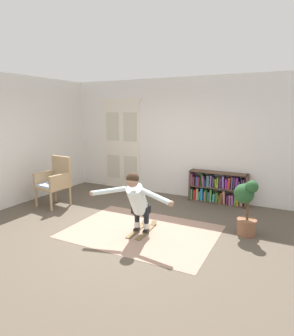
{
  "coord_description": "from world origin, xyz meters",
  "views": [
    {
      "loc": [
        2.57,
        -4.1,
        2.1
      ],
      "look_at": [
        0.15,
        0.63,
        1.05
      ],
      "focal_mm": 30.76,
      "sensor_mm": 36.0,
      "label": 1
    }
  ],
  "objects_px": {
    "wicker_chair": "(55,180)",
    "bookshelf": "(217,189)",
    "potted_plant": "(246,203)",
    "person_skier": "(137,198)",
    "skis_pair": "(142,230)"
  },
  "relations": [
    {
      "from": "wicker_chair",
      "to": "bookshelf",
      "type": "bearing_deg",
      "value": 29.73
    },
    {
      "from": "bookshelf",
      "to": "wicker_chair",
      "type": "distance_m",
      "value": 3.71
    },
    {
      "from": "potted_plant",
      "to": "person_skier",
      "type": "bearing_deg",
      "value": -150.76
    },
    {
      "from": "potted_plant",
      "to": "person_skier",
      "type": "height_order",
      "value": "person_skier"
    },
    {
      "from": "bookshelf",
      "to": "wicker_chair",
      "type": "relative_size",
      "value": 1.21
    },
    {
      "from": "wicker_chair",
      "to": "potted_plant",
      "type": "distance_m",
      "value": 4.08
    },
    {
      "from": "potted_plant",
      "to": "person_skier",
      "type": "xyz_separation_m",
      "value": [
        -1.63,
        -0.91,
        0.12
      ]
    },
    {
      "from": "bookshelf",
      "to": "potted_plant",
      "type": "distance_m",
      "value": 1.78
    },
    {
      "from": "bookshelf",
      "to": "person_skier",
      "type": "height_order",
      "value": "person_skier"
    },
    {
      "from": "person_skier",
      "to": "skis_pair",
      "type": "bearing_deg",
      "value": 94.02
    },
    {
      "from": "skis_pair",
      "to": "person_skier",
      "type": "xyz_separation_m",
      "value": [
        0.02,
        -0.22,
        0.65
      ]
    },
    {
      "from": "bookshelf",
      "to": "skis_pair",
      "type": "bearing_deg",
      "value": -109.33
    },
    {
      "from": "skis_pair",
      "to": "wicker_chair",
      "type": "bearing_deg",
      "value": 170.7
    },
    {
      "from": "skis_pair",
      "to": "person_skier",
      "type": "bearing_deg",
      "value": -85.98
    },
    {
      "from": "bookshelf",
      "to": "potted_plant",
      "type": "height_order",
      "value": "potted_plant"
    }
  ]
}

